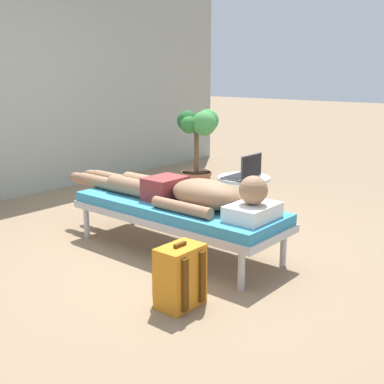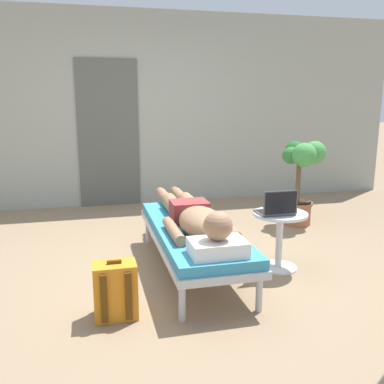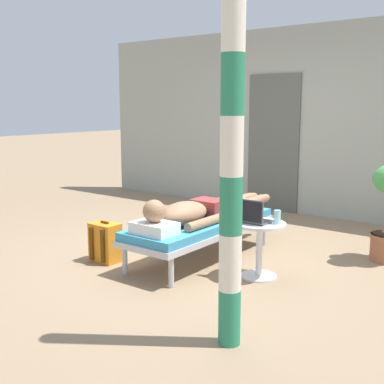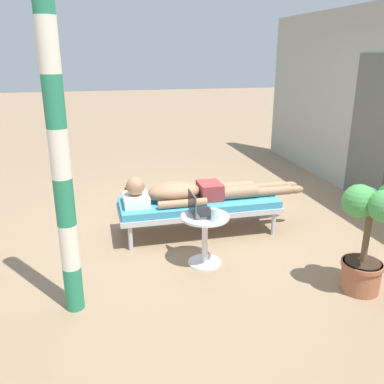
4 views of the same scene
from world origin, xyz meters
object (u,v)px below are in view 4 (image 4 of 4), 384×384
at_px(person_reclining, 194,192).
at_px(backpack, 136,201).
at_px(lounge_chair, 199,205).
at_px(drink_glass, 214,215).
at_px(porch_post, 60,154).
at_px(laptop, 199,209).
at_px(side_table, 205,231).
at_px(potted_plant, 370,229).

relative_size(person_reclining, backpack, 5.12).
distance_m(lounge_chair, drink_glass, 0.95).
distance_m(backpack, porch_post, 2.40).
distance_m(laptop, backpack, 1.56).
bearing_deg(laptop, side_table, 40.52).
bearing_deg(lounge_chair, person_reclining, -90.00).
height_order(laptop, porch_post, porch_post).
height_order(person_reclining, side_table, person_reclining).
height_order(person_reclining, backpack, person_reclining).
bearing_deg(potted_plant, lounge_chair, -145.71).
distance_m(side_table, backpack, 1.59).
bearing_deg(lounge_chair, laptop, -14.71).
xyz_separation_m(backpack, potted_plant, (2.33, 1.76, 0.42)).
distance_m(person_reclining, potted_plant, 1.98).
height_order(backpack, potted_plant, potted_plant).
bearing_deg(backpack, side_table, 19.67).
xyz_separation_m(person_reclining, backpack, (-0.73, -0.61, -0.32)).
relative_size(person_reclining, drink_glass, 17.00).
relative_size(backpack, potted_plant, 0.42).
bearing_deg(side_table, laptop, -139.48).
bearing_deg(potted_plant, side_table, -124.40).
xyz_separation_m(lounge_chair, backpack, (-0.73, -0.67, -0.15)).
bearing_deg(lounge_chair, porch_post, -48.14).
distance_m(side_table, laptop, 0.24).
bearing_deg(backpack, laptop, 18.60).
bearing_deg(potted_plant, backpack, -142.93).
bearing_deg(drink_glass, laptop, -154.66).
bearing_deg(side_table, backpack, -160.33).
xyz_separation_m(side_table, laptop, (-0.06, -0.05, 0.23)).
xyz_separation_m(laptop, drink_glass, (0.21, 0.10, 0.01)).
xyz_separation_m(side_table, potted_plant, (0.84, 1.23, 0.26)).
distance_m(side_table, drink_glass, 0.28).
height_order(person_reclining, laptop, laptop).
bearing_deg(porch_post, side_table, 111.09).
relative_size(side_table, potted_plant, 0.51).
distance_m(lounge_chair, backpack, 1.00).
distance_m(person_reclining, laptop, 0.72).
distance_m(lounge_chair, potted_plant, 1.96).
relative_size(lounge_chair, drink_glass, 14.68).
bearing_deg(backpack, potted_plant, 37.07).
bearing_deg(drink_glass, porch_post, -75.57).
bearing_deg(laptop, lounge_chair, 165.29).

